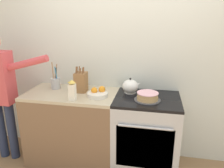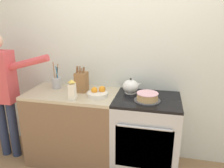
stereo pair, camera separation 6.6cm
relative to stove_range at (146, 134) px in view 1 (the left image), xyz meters
The scene contains 10 objects.
wall_back 0.94m from the stove_range, 128.93° to the left, with size 8.00×0.04×2.60m.
counter_cabinet 0.91m from the stove_range, behind, with size 1.09×0.63×0.92m.
stove_range is the anchor object (origin of this frame).
layer_cake 0.51m from the stove_range, 89.04° to the right, with size 0.29×0.29×0.09m.
tea_kettle 0.60m from the stove_range, 146.82° to the left, with size 0.23×0.19×0.19m.
knife_block 1.00m from the stove_range, behind, with size 0.13×0.16×0.32m.
utensil_crock 1.29m from the stove_range, behind, with size 0.11×0.11×0.34m.
fruit_bowl 0.75m from the stove_range, behind, with size 0.24×0.24×0.11m.
milk_carton 1.01m from the stove_range, 164.28° to the right, with size 0.07×0.07×0.23m.
person_baker 1.85m from the stove_range, behind, with size 0.93×0.20×1.63m.
Camera 1 is at (0.33, -2.02, 1.81)m, focal length 35.00 mm.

